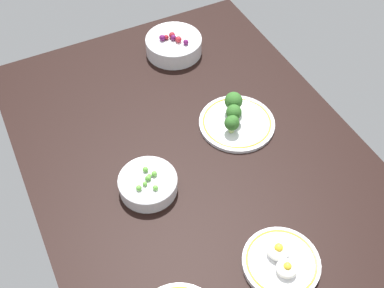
{
  "coord_description": "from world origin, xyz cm",
  "views": [
    {
      "loc": [
        72.52,
        -35.96,
        103.3
      ],
      "look_at": [
        0.0,
        0.0,
        6.0
      ],
      "focal_mm": 44.74,
      "sensor_mm": 36.0,
      "label": 1
    }
  ],
  "objects_px": {
    "plate_eggs": "(281,262)",
    "bowl_peas": "(148,184)",
    "plate_broccoli": "(236,119)",
    "bowl_berries": "(174,45)"
  },
  "relations": [
    {
      "from": "plate_eggs",
      "to": "bowl_peas",
      "type": "relative_size",
      "value": 1.18
    },
    {
      "from": "bowl_peas",
      "to": "plate_eggs",
      "type": "bearing_deg",
      "value": 29.99
    },
    {
      "from": "plate_broccoli",
      "to": "plate_eggs",
      "type": "distance_m",
      "value": 0.43
    },
    {
      "from": "plate_eggs",
      "to": "plate_broccoli",
      "type": "bearing_deg",
      "value": 163.93
    },
    {
      "from": "bowl_berries",
      "to": "plate_eggs",
      "type": "xyz_separation_m",
      "value": [
        0.77,
        -0.1,
        -0.02
      ]
    },
    {
      "from": "bowl_berries",
      "to": "bowl_peas",
      "type": "bearing_deg",
      "value": -31.83
    },
    {
      "from": "bowl_berries",
      "to": "plate_broccoli",
      "type": "bearing_deg",
      "value": 3.35
    },
    {
      "from": "bowl_berries",
      "to": "bowl_peas",
      "type": "xyz_separation_m",
      "value": [
        0.45,
        -0.28,
        -0.01
      ]
    },
    {
      "from": "bowl_berries",
      "to": "plate_eggs",
      "type": "distance_m",
      "value": 0.78
    },
    {
      "from": "plate_broccoli",
      "to": "bowl_peas",
      "type": "relative_size",
      "value": 1.44
    }
  ]
}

